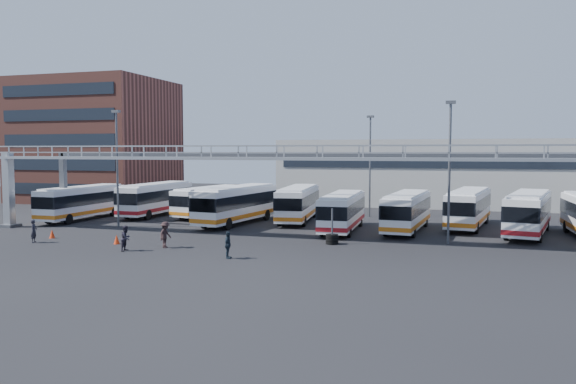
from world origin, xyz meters
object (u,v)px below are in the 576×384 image
(pedestrian_a, at_px, (34,231))
(pedestrian_b, at_px, (126,238))
(light_pole_left, at_px, (117,162))
(pedestrian_c, at_px, (165,235))
(bus_4, at_px, (298,202))
(pedestrian_d, at_px, (228,245))
(bus_5, at_px, (343,210))
(light_pole_mid, at_px, (450,164))
(cone_right, at_px, (117,239))
(bus_7, at_px, (469,207))
(bus_8, at_px, (528,212))
(bus_3, at_px, (237,203))
(bus_1, at_px, (156,198))
(bus_0, at_px, (82,201))
(bus_2, at_px, (209,200))
(cone_left, at_px, (52,234))
(tire_stack, at_px, (332,238))
(light_pole_back, at_px, (370,160))
(bus_6, at_px, (407,210))

(pedestrian_a, distance_m, pedestrian_b, 8.38)
(pedestrian_b, bearing_deg, pedestrian_a, 81.24)
(light_pole_left, height_order, pedestrian_c, light_pole_left)
(bus_4, distance_m, pedestrian_d, 18.90)
(bus_5, distance_m, pedestrian_d, 14.55)
(pedestrian_a, relative_size, pedestrian_b, 1.00)
(bus_5, relative_size, pedestrian_a, 6.14)
(light_pole_mid, distance_m, pedestrian_b, 23.03)
(pedestrian_d, xyz_separation_m, cone_right, (-9.80, 2.66, -0.51))
(bus_7, bearing_deg, bus_8, -27.51)
(bus_3, bearing_deg, bus_5, -1.47)
(light_pole_mid, relative_size, bus_1, 0.92)
(bus_3, bearing_deg, pedestrian_d, -62.33)
(bus_0, bearing_deg, pedestrian_d, -32.56)
(light_pole_left, relative_size, pedestrian_c, 5.62)
(bus_2, height_order, pedestrian_c, bus_2)
(light_pole_left, bearing_deg, bus_7, 16.02)
(pedestrian_a, height_order, cone_right, pedestrian_a)
(bus_3, bearing_deg, cone_left, -123.93)
(bus_7, bearing_deg, pedestrian_c, -131.56)
(cone_left, xyz_separation_m, tire_stack, (21.10, 3.66, 0.10))
(bus_1, distance_m, pedestrian_c, 19.91)
(light_pole_back, relative_size, bus_2, 1.00)
(light_pole_left, bearing_deg, pedestrian_b, -53.83)
(bus_1, distance_m, bus_7, 30.66)
(light_pole_left, height_order, pedestrian_a, light_pole_left)
(cone_left, bearing_deg, bus_8, 19.49)
(pedestrian_a, relative_size, pedestrian_d, 1.00)
(bus_3, relative_size, bus_5, 1.12)
(pedestrian_b, bearing_deg, pedestrian_d, -95.97)
(bus_2, distance_m, bus_3, 6.86)
(bus_7, relative_size, pedestrian_a, 6.54)
(bus_7, height_order, pedestrian_b, bus_7)
(pedestrian_b, relative_size, cone_left, 2.56)
(light_pole_left, xyz_separation_m, tire_stack, (20.05, -3.50, -5.29))
(cone_right, bearing_deg, bus_1, 111.27)
(light_pole_back, relative_size, cone_left, 15.33)
(bus_3, height_order, cone_left, bus_3)
(bus_5, bearing_deg, bus_4, 134.26)
(light_pole_mid, xyz_separation_m, bus_0, (-34.24, 4.33, -3.93))
(bus_3, bearing_deg, bus_4, 42.85)
(pedestrian_c, relative_size, pedestrian_d, 1.07)
(bus_4, bearing_deg, cone_right, -125.26)
(light_pole_back, relative_size, bus_0, 0.95)
(bus_6, xyz_separation_m, cone_left, (-25.63, -11.74, -1.44))
(light_pole_left, relative_size, bus_2, 1.00)
(bus_0, bearing_deg, bus_4, 14.13)
(bus_3, height_order, bus_8, bus_3)
(bus_6, bearing_deg, light_pole_back, 120.39)
(cone_right, bearing_deg, light_pole_mid, 17.21)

